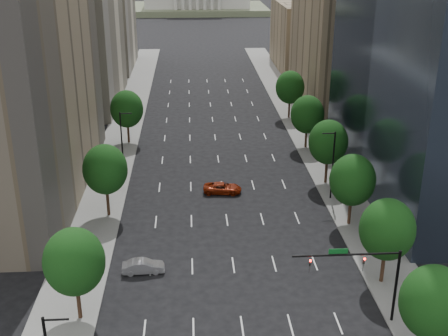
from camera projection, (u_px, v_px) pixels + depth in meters
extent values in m
cube|color=slate|center=(105.00, 188.00, 76.06)|extent=(6.00, 200.00, 0.15)
cube|color=slate|center=(336.00, 182.00, 77.81)|extent=(6.00, 200.00, 0.15)
cube|color=beige|center=(77.00, 13.00, 108.77)|extent=(14.00, 30.00, 35.00)
cube|color=beige|center=(104.00, 31.00, 142.49)|extent=(14.00, 26.00, 18.00)
cube|color=#8C7759|center=(340.00, 26.00, 109.76)|extent=(14.00, 30.00, 30.00)
cube|color=#8C7759|center=(305.00, 36.00, 142.91)|extent=(14.00, 26.00, 16.00)
ellipsoid|color=black|center=(434.00, 303.00, 43.34)|extent=(5.20, 5.20, 5.98)
cylinder|color=#382316|center=(383.00, 264.00, 54.80)|extent=(0.36, 0.36, 4.00)
ellipsoid|color=black|center=(387.00, 229.00, 53.39)|extent=(5.20, 5.20, 5.98)
cylinder|color=#382316|center=(350.00, 209.00, 65.92)|extent=(0.36, 0.36, 3.90)
ellipsoid|color=black|center=(352.00, 180.00, 64.54)|extent=(5.20, 5.20, 5.98)
cylinder|color=#382316|center=(326.00, 169.00, 76.98)|extent=(0.36, 0.36, 4.10)
ellipsoid|color=black|center=(328.00, 142.00, 75.54)|extent=(5.20, 5.20, 5.98)
cylinder|color=#382316|center=(306.00, 136.00, 89.99)|extent=(0.36, 0.36, 3.80)
ellipsoid|color=black|center=(307.00, 114.00, 88.65)|extent=(5.20, 5.20, 5.98)
cylinder|color=#382316|center=(289.00, 107.00, 104.76)|extent=(0.36, 0.36, 4.00)
ellipsoid|color=black|center=(290.00, 87.00, 103.35)|extent=(5.20, 5.20, 5.98)
cylinder|color=#382316|center=(78.00, 299.00, 49.51)|extent=(0.36, 0.36, 4.00)
ellipsoid|color=black|center=(74.00, 262.00, 48.10)|extent=(5.20, 5.20, 5.98)
cylinder|color=#382316|center=(108.00, 200.00, 67.99)|extent=(0.36, 0.36, 4.15)
ellipsoid|color=black|center=(105.00, 169.00, 66.53)|extent=(5.20, 5.20, 5.98)
cylinder|color=#382316|center=(128.00, 131.00, 92.08)|extent=(0.36, 0.36, 3.95)
ellipsoid|color=black|center=(127.00, 109.00, 90.69)|extent=(5.20, 5.20, 5.98)
cylinder|color=black|center=(333.00, 166.00, 71.41)|extent=(0.20, 0.20, 9.00)
cylinder|color=black|center=(329.00, 133.00, 69.75)|extent=(1.60, 0.14, 0.14)
cylinder|color=black|center=(56.00, 320.00, 35.93)|extent=(1.60, 0.14, 0.14)
cylinder|color=black|center=(122.00, 144.00, 79.14)|extent=(0.20, 0.20, 9.00)
cylinder|color=black|center=(126.00, 113.00, 77.57)|extent=(1.60, 0.14, 0.14)
cylinder|color=black|center=(396.00, 287.00, 48.63)|extent=(0.24, 0.24, 7.00)
cylinder|color=black|center=(346.00, 255.00, 47.13)|extent=(9.00, 0.18, 0.18)
imported|color=black|center=(364.00, 260.00, 47.43)|extent=(0.18, 0.22, 1.10)
imported|color=black|center=(310.00, 262.00, 47.17)|extent=(0.18, 0.22, 1.10)
sphere|color=#FF0C07|center=(365.00, 259.00, 47.18)|extent=(0.20, 0.20, 0.20)
sphere|color=#FF0C07|center=(310.00, 261.00, 46.93)|extent=(0.20, 0.20, 0.20)
cube|color=#0C591E|center=(338.00, 251.00, 46.96)|extent=(1.60, 0.06, 0.45)
cube|color=#596647|center=(197.00, 9.00, 252.29)|extent=(60.00, 40.00, 2.50)
ellipsoid|color=olive|center=(44.00, 9.00, 544.14)|extent=(380.00, 342.00, 190.00)
ellipsoid|color=olive|center=(231.00, 12.00, 594.60)|extent=(440.00, 396.00, 240.00)
ellipsoid|color=olive|center=(381.00, 0.00, 638.59)|extent=(360.00, 324.00, 200.00)
imported|color=gray|center=(143.00, 266.00, 56.92)|extent=(4.25, 1.69, 1.37)
imported|color=maroon|center=(222.00, 188.00, 74.59)|extent=(5.14, 2.78, 1.37)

